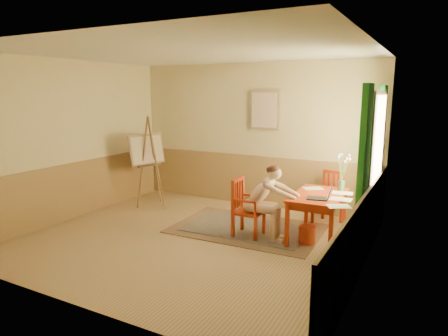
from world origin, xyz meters
The scene contains 14 objects.
room centered at (0.00, 0.00, 1.40)m, with size 5.04×4.54×2.84m.
wainscot centered at (0.00, 0.80, 0.50)m, with size 5.00×4.50×1.00m.
window centered at (2.42, 1.10, 1.35)m, with size 0.12×2.01×2.20m.
wall_portrait centered at (0.25, 2.20, 1.90)m, with size 0.60×0.05×0.76m.
rug centered at (0.54, 0.82, 0.01)m, with size 2.44×1.66×0.02m.
table centered at (1.70, 0.88, 0.63)m, with size 0.76×1.22×0.72m.
chair_left centered at (0.66, 0.51, 0.46)m, with size 0.44×0.42×0.92m.
chair_back centered at (1.66, 1.77, 0.45)m, with size 0.49×0.50×0.90m.
figure centered at (0.97, 0.51, 0.65)m, with size 0.87×0.38×1.18m.
laptop centered at (1.81, 0.61, 0.76)m, with size 0.38×0.27×0.21m.
papers centered at (1.93, 0.85, 0.72)m, with size 0.96×1.19×0.00m.
vase centered at (1.95, 1.30, 0.99)m, with size 0.19×0.29×0.59m.
wastebasket centered at (1.61, 0.64, 0.14)m, with size 0.25×0.25×0.27m, color #B03E1A.
easel centered at (-1.78, 1.19, 1.06)m, with size 0.67×0.80×1.79m.
Camera 1 is at (3.17, -4.97, 2.24)m, focal length 32.02 mm.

